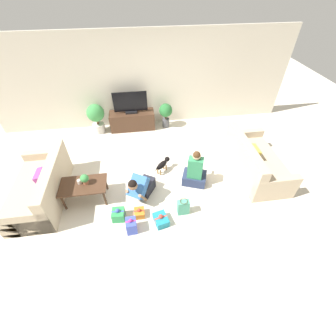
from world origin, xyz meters
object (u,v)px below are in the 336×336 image
(coffee_table, at_px, (83,186))
(gift_box_a, at_px, (161,220))
(gift_box_c, at_px, (139,213))
(mug, at_px, (79,182))
(potted_plant_back_left, at_px, (96,116))
(gift_bag_a, at_px, (183,207))
(dog, at_px, (163,164))
(sofa_left, at_px, (42,188))
(gift_box_d, at_px, (131,226))
(person_sitting, at_px, (195,172))
(tv_console, at_px, (132,120))
(person_kneeling, at_px, (141,187))
(potted_plant_back_right, at_px, (166,112))
(gift_box_b, at_px, (118,215))
(tabletop_plant, at_px, (85,179))
(sofa_right, at_px, (255,162))
(tv, at_px, (130,104))

(coffee_table, xyz_separation_m, gift_box_a, (1.49, -0.82, -0.30))
(gift_box_c, distance_m, mug, 1.37)
(potted_plant_back_left, height_order, gift_bag_a, potted_plant_back_left)
(potted_plant_back_left, distance_m, gift_box_a, 3.72)
(dog, relative_size, mug, 3.24)
(sofa_left, height_order, dog, sofa_left)
(gift_box_c, bearing_deg, sofa_left, 158.99)
(gift_box_c, xyz_separation_m, gift_box_d, (-0.16, -0.32, 0.07))
(sofa_left, xyz_separation_m, person_sitting, (3.26, -0.02, 0.04))
(gift_bag_a, bearing_deg, gift_box_c, 176.04)
(tv_console, distance_m, person_kneeling, 2.77)
(person_kneeling, height_order, person_sitting, person_sitting)
(person_sitting, relative_size, gift_box_a, 2.51)
(gift_box_a, bearing_deg, dog, 81.06)
(gift_box_c, bearing_deg, potted_plant_back_right, 73.10)
(person_sitting, xyz_separation_m, gift_box_a, (-0.88, -0.96, -0.24))
(gift_box_b, xyz_separation_m, gift_bag_a, (1.28, -0.05, 0.07))
(tabletop_plant, bearing_deg, sofa_right, 4.12)
(dog, xyz_separation_m, gift_box_a, (-0.23, -1.45, -0.13))
(tv_console, xyz_separation_m, dog, (0.66, -2.01, -0.05))
(person_kneeling, distance_m, gift_box_a, 0.81)
(sofa_right, xyz_separation_m, gift_box_a, (-2.36, -1.13, -0.20))
(coffee_table, xyz_separation_m, gift_box_b, (0.68, -0.60, -0.27))
(sofa_left, relative_size, coffee_table, 2.00)
(coffee_table, distance_m, tabletop_plant, 0.19)
(gift_box_b, xyz_separation_m, gift_box_c, (0.41, 0.01, -0.03))
(mug, distance_m, tabletop_plant, 0.14)
(person_sitting, height_order, mug, person_sitting)
(tv, relative_size, gift_box_c, 4.34)
(gift_box_d, bearing_deg, gift_box_b, 128.62)
(coffee_table, distance_m, gift_box_d, 1.32)
(sofa_left, distance_m, mug, 0.86)
(mug, bearing_deg, sofa_left, 171.99)
(potted_plant_back_right, distance_m, gift_box_c, 3.35)
(sofa_left, xyz_separation_m, tv_console, (1.95, 2.48, -0.02))
(tv, distance_m, mug, 2.84)
(person_kneeling, bearing_deg, sofa_left, -156.80)
(tv_console, height_order, person_sitting, person_sitting)
(dog, distance_m, gift_box_b, 1.62)
(tv_console, height_order, person_kneeling, person_kneeling)
(potted_plant_back_left, height_order, mug, potted_plant_back_left)
(potted_plant_back_right, relative_size, tabletop_plant, 3.33)
(dog, height_order, gift_box_d, gift_box_d)
(potted_plant_back_left, distance_m, person_sitting, 3.37)
(coffee_table, distance_m, gift_box_b, 0.95)
(sofa_left, bearing_deg, gift_box_c, 68.99)
(potted_plant_back_left, xyz_separation_m, gift_box_c, (1.03, -3.18, -0.44))
(potted_plant_back_left, bearing_deg, sofa_left, -111.39)
(sofa_left, height_order, tv_console, sofa_left)
(tv_console, height_order, tabletop_plant, tabletop_plant)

